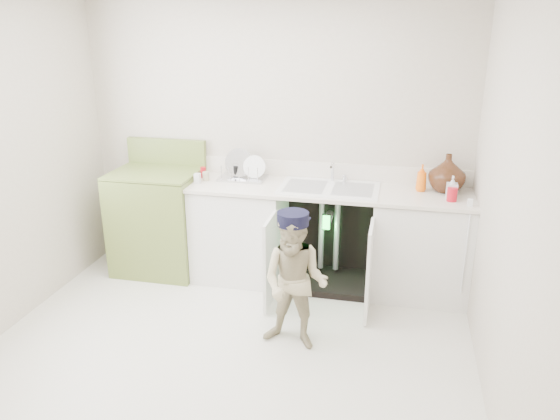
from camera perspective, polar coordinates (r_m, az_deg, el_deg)
name	(u,v)px	position (r m, az deg, el deg)	size (l,w,h in m)	color
ground	(228,349)	(4.12, -5.43, -14.26)	(3.50, 3.50, 0.00)	beige
room_shell	(222,185)	(3.58, -6.06, 2.60)	(6.00, 5.50, 1.26)	beige
counter_run	(331,235)	(4.84, 5.33, -2.57)	(2.44, 1.02, 1.22)	silver
avocado_stove	(159,219)	(5.24, -12.55, -0.95)	(0.77, 0.65, 1.20)	olive
repair_worker	(295,281)	(3.90, 1.59, -7.46)	(0.54, 0.92, 1.03)	#C0AC8A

